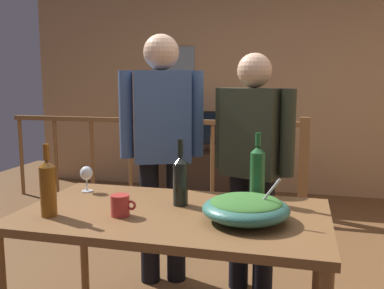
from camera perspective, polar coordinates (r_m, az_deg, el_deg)
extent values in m
cube|color=tan|center=(5.35, 8.49, 7.52)|extent=(5.91, 0.10, 2.58)
cube|color=gray|center=(5.50, -2.49, 10.72)|extent=(0.55, 0.03, 0.42)
cylinder|color=brown|center=(5.56, -21.86, -1.59)|extent=(0.04, 0.04, 0.92)
cylinder|color=brown|center=(5.29, -17.73, -1.86)|extent=(0.04, 0.04, 0.92)
cylinder|color=brown|center=(5.06, -13.19, -2.15)|extent=(0.04, 0.04, 0.92)
cylinder|color=brown|center=(4.86, -8.24, -2.45)|extent=(0.04, 0.04, 0.92)
cylinder|color=brown|center=(4.70, -2.91, -2.75)|extent=(0.04, 0.04, 0.92)
cylinder|color=brown|center=(4.58, 2.74, -3.04)|extent=(0.04, 0.04, 0.92)
cylinder|color=brown|center=(4.51, 8.64, -3.31)|extent=(0.04, 0.04, 0.92)
cylinder|color=brown|center=(4.49, 14.66, -3.55)|extent=(0.04, 0.04, 0.92)
cube|color=brown|center=(4.70, -5.71, 3.19)|extent=(3.39, 0.07, 0.05)
cube|color=brown|center=(4.48, 14.68, -2.93)|extent=(0.10, 0.10, 1.02)
cube|color=#38281E|center=(5.24, 0.42, -3.74)|extent=(0.90, 0.40, 0.52)
cube|color=black|center=(5.19, 0.42, -0.83)|extent=(0.20, 0.12, 0.02)
cylinder|color=black|center=(5.19, 0.42, -0.29)|extent=(0.03, 0.03, 0.08)
cube|color=black|center=(5.12, 0.34, 2.30)|extent=(0.64, 0.06, 0.40)
cube|color=black|center=(5.10, 0.26, 2.26)|extent=(0.59, 0.01, 0.36)
cube|color=brown|center=(2.12, -2.54, -9.47)|extent=(1.49, 0.84, 0.04)
cylinder|color=brown|center=(2.84, -14.28, -12.94)|extent=(0.05, 0.05, 0.71)
cylinder|color=brown|center=(2.53, 16.42, -15.83)|extent=(0.05, 0.05, 0.71)
ellipsoid|color=#337060|center=(1.97, 7.21, -8.58)|extent=(0.40, 0.40, 0.11)
ellipsoid|color=#38702D|center=(1.97, 7.23, -7.72)|extent=(0.33, 0.33, 0.05)
cylinder|color=silver|center=(1.95, 9.59, -7.27)|extent=(0.15, 0.01, 0.20)
cylinder|color=silver|center=(2.55, -13.86, -6.07)|extent=(0.07, 0.07, 0.01)
cylinder|color=silver|center=(2.54, -13.89, -5.23)|extent=(0.01, 0.01, 0.07)
ellipsoid|color=silver|center=(2.52, -13.95, -3.73)|extent=(0.07, 0.07, 0.08)
cylinder|color=black|center=(2.19, -1.56, -5.33)|extent=(0.08, 0.08, 0.22)
cone|color=black|center=(2.16, -1.58, -2.05)|extent=(0.08, 0.08, 0.03)
cylinder|color=black|center=(2.15, -1.58, -0.44)|extent=(0.03, 0.03, 0.09)
cylinder|color=#1E5628|center=(2.26, 8.75, -4.40)|extent=(0.08, 0.08, 0.27)
cone|color=#1E5628|center=(2.23, 8.84, -0.63)|extent=(0.08, 0.08, 0.04)
cylinder|color=#1E5628|center=(2.22, 8.87, 0.69)|extent=(0.03, 0.03, 0.07)
cylinder|color=brown|center=(2.12, -18.69, -5.98)|extent=(0.08, 0.08, 0.24)
cone|color=brown|center=(2.10, -18.87, -2.39)|extent=(0.08, 0.08, 0.03)
cylinder|color=brown|center=(2.09, -18.94, -0.93)|extent=(0.03, 0.03, 0.07)
cylinder|color=#B7332D|center=(2.06, -9.60, -8.04)|extent=(0.09, 0.09, 0.10)
torus|color=#B7332D|center=(2.04, -8.13, -8.05)|extent=(0.05, 0.01, 0.05)
cylinder|color=black|center=(2.98, -2.15, -10.20)|extent=(0.13, 0.13, 0.85)
cylinder|color=black|center=(2.97, -5.67, -10.32)|extent=(0.13, 0.13, 0.85)
cube|color=#3D5684|center=(2.82, -4.06, 3.76)|extent=(0.42, 0.34, 0.60)
cylinder|color=#3D5684|center=(2.84, 0.65, 4.12)|extent=(0.09, 0.09, 0.57)
cylinder|color=#3D5684|center=(2.81, -8.82, 3.97)|extent=(0.09, 0.09, 0.57)
sphere|color=#D8A884|center=(2.82, -4.15, 12.22)|extent=(0.23, 0.23, 0.23)
cylinder|color=black|center=(2.82, 9.53, -12.12)|extent=(0.13, 0.13, 0.78)
cylinder|color=black|center=(2.90, 6.31, -11.45)|extent=(0.13, 0.13, 0.78)
cube|color=#2D3323|center=(2.70, 8.19, 1.60)|extent=(0.42, 0.34, 0.55)
cylinder|color=#2D3323|center=(2.60, 12.70, 1.50)|extent=(0.09, 0.09, 0.53)
cylinder|color=#2D3323|center=(2.82, 4.05, 2.24)|extent=(0.09, 0.09, 0.53)
sphere|color=#D8A884|center=(2.68, 8.37, 9.77)|extent=(0.21, 0.21, 0.21)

